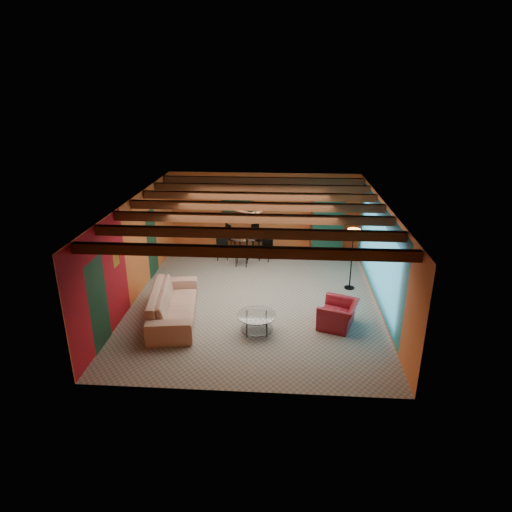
# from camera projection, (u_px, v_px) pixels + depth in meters

# --- Properties ---
(room) EXTENTS (6.52, 8.01, 2.71)m
(room) POSITION_uv_depth(u_px,v_px,m) (256.00, 213.00, 11.37)
(room) COLOR gray
(room) RESTS_ON ground
(sofa) EXTENTS (1.43, 2.81, 0.78)m
(sofa) POSITION_uv_depth(u_px,v_px,m) (174.00, 304.00, 10.91)
(sofa) COLOR tan
(sofa) RESTS_ON ground
(armchair) EXTENTS (1.11, 1.19, 0.63)m
(armchair) POSITION_uv_depth(u_px,v_px,m) (338.00, 314.00, 10.58)
(armchair) COLOR maroon
(armchair) RESTS_ON ground
(coffee_table) EXTENTS (0.99, 0.99, 0.47)m
(coffee_table) POSITION_uv_depth(u_px,v_px,m) (257.00, 323.00, 10.33)
(coffee_table) COLOR white
(coffee_table) RESTS_ON ground
(dining_table) EXTENTS (2.42, 2.42, 0.99)m
(dining_table) POSITION_uv_depth(u_px,v_px,m) (244.00, 243.00, 14.84)
(dining_table) COLOR silver
(dining_table) RESTS_ON ground
(armoire) EXTENTS (1.16, 0.78, 1.87)m
(armoire) POSITION_uv_depth(u_px,v_px,m) (327.00, 227.00, 15.08)
(armoire) COLOR brown
(armoire) RESTS_ON ground
(floor_lamp) EXTENTS (0.41, 0.41, 1.78)m
(floor_lamp) POSITION_uv_depth(u_px,v_px,m) (352.00, 259.00, 12.37)
(floor_lamp) COLOR black
(floor_lamp) RESTS_ON ground
(ceiling_fan) EXTENTS (1.50, 1.50, 0.44)m
(ceiling_fan) POSITION_uv_depth(u_px,v_px,m) (255.00, 215.00, 11.27)
(ceiling_fan) COLOR #472614
(ceiling_fan) RESTS_ON ceiling
(painting) EXTENTS (1.05, 0.03, 0.65)m
(painting) POSITION_uv_depth(u_px,v_px,m) (238.00, 203.00, 15.27)
(painting) COLOR black
(painting) RESTS_ON wall_back
(potted_plant) EXTENTS (0.45, 0.40, 0.45)m
(potted_plant) POSITION_uv_depth(u_px,v_px,m) (329.00, 193.00, 14.66)
(potted_plant) COLOR #26661E
(potted_plant) RESTS_ON armoire
(vase) EXTENTS (0.25, 0.25, 0.20)m
(vase) POSITION_uv_depth(u_px,v_px,m) (244.00, 226.00, 14.63)
(vase) COLOR orange
(vase) RESTS_ON dining_table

